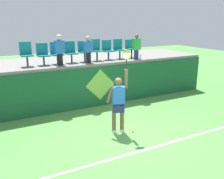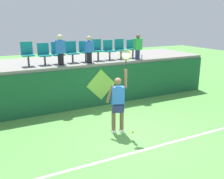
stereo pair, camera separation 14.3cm
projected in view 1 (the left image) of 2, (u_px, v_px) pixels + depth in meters
The scene contains 20 objects.
ground_plane at pixel (132, 135), 7.91m from camera, with size 40.00×40.00×0.00m, color #519342.
court_back_wall at pixel (92, 87), 10.25m from camera, with size 11.43×0.20×1.61m, color #195633.
spectator_platform at pixel (78, 61), 11.24m from camera, with size 11.43×2.97×0.12m, color gray.
court_baseline_stripe at pixel (151, 148), 7.10m from camera, with size 10.29×0.08×0.01m, color white.
tennis_player at pixel (118, 102), 7.85m from camera, with size 0.73×0.36×2.58m.
tennis_ball at pixel (133, 131), 8.06m from camera, with size 0.07×0.07×0.07m, color #D1E533.
water_bottle at pixel (140, 57), 11.17m from camera, with size 0.06×0.06×0.21m, color white.
stadium_chair_0 at pixel (26, 53), 9.48m from camera, with size 0.44×0.42×0.89m.
stadium_chair_1 at pixel (43, 53), 9.77m from camera, with size 0.44×0.42×0.82m.
stadium_chair_2 at pixel (57, 52), 10.01m from camera, with size 0.44×0.42×0.84m.
stadium_chair_3 at pixel (71, 51), 10.27m from camera, with size 0.44×0.42×0.84m.
stadium_chair_4 at pixel (84, 50), 10.53m from camera, with size 0.44×0.42×0.83m.
stadium_chair_5 at pixel (96, 49), 10.78m from camera, with size 0.44×0.42×0.88m.
stadium_chair_6 at pixel (108, 49), 11.03m from camera, with size 0.44×0.42×0.83m.
stadium_chair_7 at pixel (119, 48), 11.29m from camera, with size 0.44×0.42×0.85m.
stadium_chair_8 at pixel (131, 47), 11.56m from camera, with size 0.44×0.42×0.81m.
spectator_0 at pixel (88, 49), 10.12m from camera, with size 0.34×0.20×1.07m.
spectator_1 at pixel (60, 49), 9.62m from camera, with size 0.34×0.21×1.16m.
spectator_2 at pixel (136, 46), 11.14m from camera, with size 0.34×0.20×1.07m.
wall_signage_mount at pixel (100, 106), 10.53m from camera, with size 1.27×0.01×1.52m.
Camera 1 is at (-3.97, -6.08, 3.49)m, focal length 41.06 mm.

